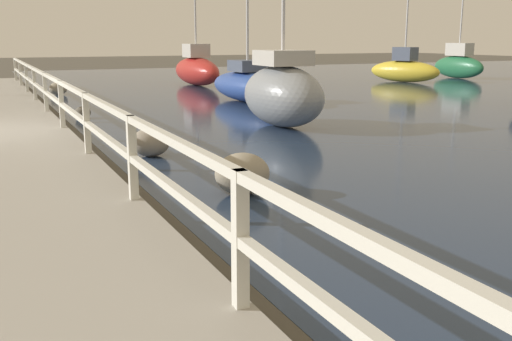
# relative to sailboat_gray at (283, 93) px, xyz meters

# --- Properties ---
(railing) EXTENTS (0.10, 32.50, 1.01)m
(railing) POSITION_rel_sailboat_gray_xyz_m (-5.29, 0.09, 0.14)
(railing) COLOR silver
(railing) RESTS_ON dock_walkway
(boulder_downstream) EXTENTS (0.79, 0.71, 0.60)m
(boulder_downstream) POSITION_rel_sailboat_gray_xyz_m (-3.57, -5.71, -0.55)
(boulder_downstream) COLOR gray
(boulder_downstream) RESTS_ON ground
(boulder_near_dock) EXTENTS (0.68, 0.61, 0.51)m
(boulder_near_dock) POSITION_rel_sailboat_gray_xyz_m (-4.06, 11.21, -0.59)
(boulder_near_dock) COLOR gray
(boulder_near_dock) RESTS_ON ground
(boulder_water_edge) EXTENTS (0.72, 0.65, 0.54)m
(boulder_water_edge) POSITION_rel_sailboat_gray_xyz_m (-4.03, -2.43, -0.58)
(boulder_water_edge) COLOR gray
(boulder_water_edge) RESTS_ON ground
(boulder_mid_strip) EXTENTS (0.44, 0.40, 0.33)m
(boulder_mid_strip) POSITION_rel_sailboat_gray_xyz_m (-4.32, 3.67, -0.68)
(boulder_mid_strip) COLOR #666056
(boulder_mid_strip) RESTS_ON ground
(sailboat_gray) EXTENTS (1.61, 3.20, 7.73)m
(sailboat_gray) POSITION_rel_sailboat_gray_xyz_m (0.00, 0.00, 0.00)
(sailboat_gray) COLOR gray
(sailboat_gray) RESTS_ON water_surface
(sailboat_yellow) EXTENTS (2.38, 4.05, 6.61)m
(sailboat_yellow) POSITION_rel_sailboat_gray_xyz_m (12.62, 11.17, -0.19)
(sailboat_yellow) COLOR gold
(sailboat_yellow) RESTS_ON water_surface
(sailboat_blue) EXTENTS (1.68, 4.78, 4.68)m
(sailboat_blue) POSITION_rel_sailboat_gray_xyz_m (1.61, 5.78, -0.27)
(sailboat_blue) COLOR #2D4C9E
(sailboat_blue) RESTS_ON water_surface
(sailboat_green) EXTENTS (0.99, 3.71, 5.46)m
(sailboat_green) POSITION_rel_sailboat_gray_xyz_m (17.17, 12.29, -0.08)
(sailboat_green) COLOR #236B42
(sailboat_green) RESTS_ON water_surface
(sailboat_red) EXTENTS (1.41, 4.92, 4.96)m
(sailboat_red) POSITION_rel_sailboat_gray_xyz_m (2.46, 13.58, -0.11)
(sailboat_red) COLOR red
(sailboat_red) RESTS_ON water_surface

